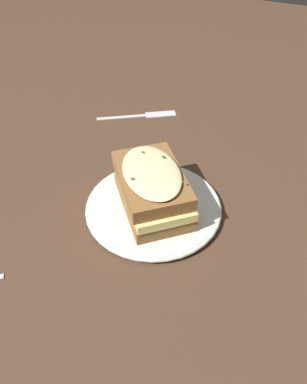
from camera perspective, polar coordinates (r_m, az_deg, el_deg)
name	(u,v)px	position (r m, az deg, el deg)	size (l,w,h in m)	color
ground_plane	(165,201)	(0.66, 1.70, -1.40)	(2.40, 2.40, 0.00)	#473021
dinner_plate	(153,207)	(0.64, 0.00, -2.34)	(0.23, 0.23, 0.01)	silver
sandwich	(153,188)	(0.61, -0.14, 0.56)	(0.18, 0.18, 0.08)	brown
fork	(146,115)	(0.88, -1.13, 11.66)	(0.16, 0.11, 0.00)	silver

